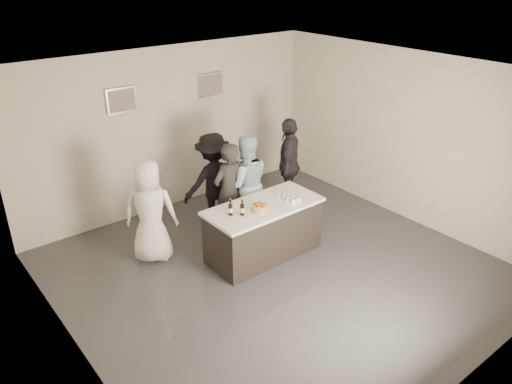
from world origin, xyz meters
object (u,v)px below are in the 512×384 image
(person_main_blue, at_px, (245,184))
(person_guest_back, at_px, (214,181))
(bar_counter, at_px, (264,230))
(person_main_black, at_px, (229,192))
(person_guest_left, at_px, (150,211))
(cake, at_px, (259,208))
(person_guest_right, at_px, (289,164))
(beer_bottle_a, at_px, (230,207))
(beer_bottle_b, at_px, (242,207))

(person_main_blue, height_order, person_guest_back, person_main_blue)
(bar_counter, relative_size, person_main_black, 1.10)
(person_main_blue, relative_size, person_guest_left, 1.04)
(person_main_black, bearing_deg, cake, 76.79)
(bar_counter, bearing_deg, person_guest_right, 35.36)
(beer_bottle_a, xyz_separation_m, person_guest_back, (0.57, 1.28, -0.18))
(cake, height_order, beer_bottle_a, beer_bottle_a)
(bar_counter, height_order, beer_bottle_b, beer_bottle_b)
(person_guest_right, bearing_deg, person_guest_back, -52.98)
(person_main_black, xyz_separation_m, person_guest_back, (0.06, 0.53, 0.00))
(bar_counter, bearing_deg, person_main_black, 96.32)
(person_main_black, relative_size, person_main_blue, 0.98)
(person_main_black, xyz_separation_m, person_guest_right, (1.54, 0.22, 0.03))
(beer_bottle_a, bearing_deg, bar_counter, -4.99)
(person_guest_right, bearing_deg, beer_bottle_b, -11.80)
(beer_bottle_a, bearing_deg, person_guest_left, 130.15)
(cake, relative_size, person_guest_right, 0.14)
(cake, distance_m, person_guest_back, 1.45)
(cake, height_order, person_guest_back, person_guest_back)
(person_guest_left, bearing_deg, beer_bottle_b, 168.98)
(beer_bottle_b, distance_m, person_guest_left, 1.46)
(bar_counter, distance_m, person_main_black, 0.91)
(cake, distance_m, person_main_black, 0.92)
(beer_bottle_b, xyz_separation_m, person_guest_back, (0.43, 1.39, -0.18))
(cake, xyz_separation_m, beer_bottle_b, (-0.29, 0.04, 0.09))
(person_guest_left, height_order, person_guest_right, person_guest_right)
(beer_bottle_b, distance_m, person_main_blue, 1.20)
(beer_bottle_a, relative_size, person_main_blue, 0.15)
(person_main_black, bearing_deg, person_guest_back, -104.59)
(person_main_black, bearing_deg, person_main_blue, 178.71)
(person_guest_left, distance_m, person_guest_back, 1.42)
(beer_bottle_a, relative_size, beer_bottle_b, 1.00)
(person_guest_left, height_order, person_guest_back, person_guest_back)
(bar_counter, relative_size, beer_bottle_b, 7.15)
(bar_counter, xyz_separation_m, cake, (-0.17, -0.10, 0.49))
(bar_counter, relative_size, cake, 7.75)
(cake, relative_size, person_main_blue, 0.14)
(beer_bottle_a, bearing_deg, person_main_blue, 41.77)
(beer_bottle_b, bearing_deg, person_guest_right, 29.59)
(person_main_black, bearing_deg, beer_bottle_a, 48.27)
(beer_bottle_a, distance_m, beer_bottle_b, 0.17)
(bar_counter, xyz_separation_m, person_guest_left, (-1.42, 1.02, 0.38))
(beer_bottle_b, height_order, person_guest_right, person_guest_right)
(bar_counter, bearing_deg, person_guest_left, 144.14)
(person_main_black, xyz_separation_m, person_guest_left, (-1.33, 0.22, -0.02))
(beer_bottle_a, xyz_separation_m, person_main_blue, (0.90, 0.80, -0.16))
(beer_bottle_a, bearing_deg, person_guest_right, 25.53)
(beer_bottle_b, relative_size, person_main_black, 0.15)
(person_guest_right, bearing_deg, person_guest_left, -41.27)
(person_main_blue, bearing_deg, cake, 87.35)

